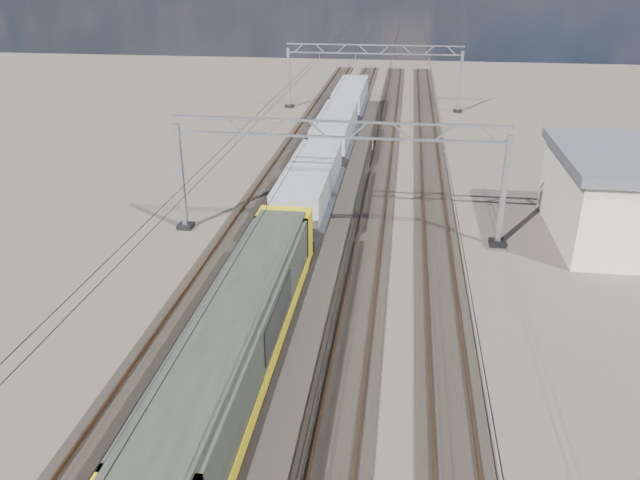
# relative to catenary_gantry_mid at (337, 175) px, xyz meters

# --- Properties ---
(ground) EXTENTS (160.00, 160.00, 0.00)m
(ground) POSITION_rel_catenary_gantry_mid_xyz_m (-0.00, -4.00, -3.91)
(ground) COLOR #2A2620
(ground) RESTS_ON ground
(track_outer_west) EXTENTS (2.60, 140.00, 0.30)m
(track_outer_west) POSITION_rel_catenary_gantry_mid_xyz_m (-6.00, -4.00, -3.83)
(track_outer_west) COLOR black
(track_outer_west) RESTS_ON ground
(track_loco) EXTENTS (2.60, 140.00, 0.30)m
(track_loco) POSITION_rel_catenary_gantry_mid_xyz_m (-2.00, -4.00, -3.83)
(track_loco) COLOR black
(track_loco) RESTS_ON ground
(track_inner_east) EXTENTS (2.60, 140.00, 0.30)m
(track_inner_east) POSITION_rel_catenary_gantry_mid_xyz_m (2.00, -4.00, -3.83)
(track_inner_east) COLOR black
(track_inner_east) RESTS_ON ground
(track_outer_east) EXTENTS (2.60, 140.00, 0.30)m
(track_outer_east) POSITION_rel_catenary_gantry_mid_xyz_m (6.00, -4.00, -3.83)
(track_outer_east) COLOR black
(track_outer_east) RESTS_ON ground
(catenary_gantry_mid) EXTENTS (19.90, 0.90, 7.11)m
(catenary_gantry_mid) POSITION_rel_catenary_gantry_mid_xyz_m (0.00, 0.00, 0.00)
(catenary_gantry_mid) COLOR #989EA6
(catenary_gantry_mid) RESTS_ON ground
(catenary_gantry_far) EXTENTS (19.90, 0.90, 7.11)m
(catenary_gantry_far) POSITION_rel_catenary_gantry_mid_xyz_m (0.00, 36.00, 0.00)
(catenary_gantry_far) COLOR #989EA6
(catenary_gantry_far) RESTS_ON ground
(overhead_wires) EXTENTS (12.03, 140.00, 0.53)m
(overhead_wires) POSITION_rel_catenary_gantry_mid_xyz_m (-0.00, 4.00, 1.84)
(overhead_wires) COLOR black
(overhead_wires) RESTS_ON ground
(locomotive) EXTENTS (2.76, 21.10, 3.62)m
(locomotive) POSITION_rel_catenary_gantry_mid_xyz_m (-2.00, -15.27, -1.58)
(locomotive) COLOR black
(locomotive) RESTS_ON ground
(hopper_wagon_lead) EXTENTS (3.38, 13.00, 3.25)m
(hopper_wagon_lead) POSITION_rel_catenary_gantry_mid_xyz_m (-2.00, 2.43, -1.67)
(hopper_wagon_lead) COLOR black
(hopper_wagon_lead) RESTS_ON ground
(hopper_wagon_mid) EXTENTS (3.38, 13.00, 3.25)m
(hopper_wagon_mid) POSITION_rel_catenary_gantry_mid_xyz_m (-2.00, 16.63, -1.67)
(hopper_wagon_mid) COLOR black
(hopper_wagon_mid) RESTS_ON ground
(hopper_wagon_third) EXTENTS (3.38, 13.00, 3.25)m
(hopper_wagon_third) POSITION_rel_catenary_gantry_mid_xyz_m (-2.00, 30.83, -1.67)
(hopper_wagon_third) COLOR black
(hopper_wagon_third) RESTS_ON ground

